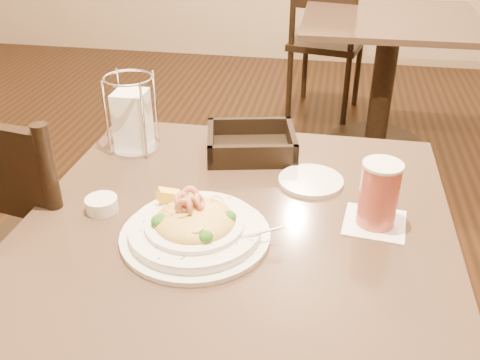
% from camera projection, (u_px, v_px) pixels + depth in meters
% --- Properties ---
extents(main_table, '(0.90, 0.90, 0.73)m').
position_uv_depth(main_table, '(238.00, 298.00, 1.26)').
color(main_table, black).
rests_on(main_table, ground).
extents(background_table, '(0.91, 0.91, 0.73)m').
position_uv_depth(background_table, '(386.00, 60.00, 2.85)').
color(background_table, black).
rests_on(background_table, ground).
extents(dining_chair_near, '(0.49, 0.49, 0.93)m').
position_uv_depth(dining_chair_near, '(45.00, 242.00, 1.46)').
color(dining_chair_near, black).
rests_on(dining_chair_near, ground).
extents(dining_chair_far, '(0.49, 0.49, 0.93)m').
position_uv_depth(dining_chair_far, '(326.00, 37.00, 3.27)').
color(dining_chair_far, black).
rests_on(dining_chair_far, ground).
extents(pasta_bowl, '(0.33, 0.30, 0.10)m').
position_uv_depth(pasta_bowl, '(195.00, 226.00, 1.07)').
color(pasta_bowl, white).
rests_on(pasta_bowl, main_table).
extents(drink_glass, '(0.14, 0.14, 0.14)m').
position_uv_depth(drink_glass, '(379.00, 195.00, 1.09)').
color(drink_glass, white).
rests_on(drink_glass, main_table).
extents(bread_basket, '(0.26, 0.23, 0.06)m').
position_uv_depth(bread_basket, '(251.00, 146.00, 1.39)').
color(bread_basket, black).
rests_on(bread_basket, main_table).
extents(napkin_caddy, '(0.13, 0.13, 0.20)m').
position_uv_depth(napkin_caddy, '(132.00, 118.00, 1.39)').
color(napkin_caddy, silver).
rests_on(napkin_caddy, main_table).
extents(side_plate, '(0.20, 0.20, 0.01)m').
position_uv_depth(side_plate, '(311.00, 181.00, 1.27)').
color(side_plate, white).
rests_on(side_plate, main_table).
extents(butter_ramekin, '(0.08, 0.08, 0.03)m').
position_uv_depth(butter_ramekin, '(102.00, 204.00, 1.16)').
color(butter_ramekin, white).
rests_on(butter_ramekin, main_table).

